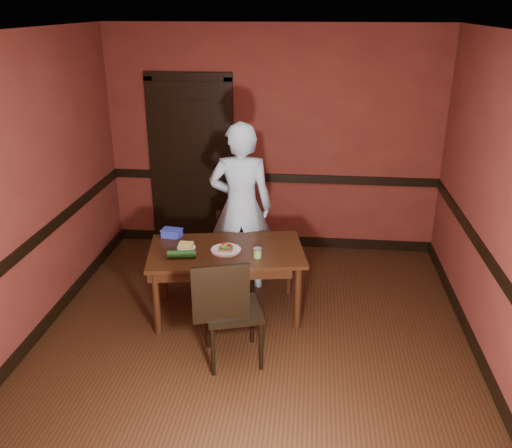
% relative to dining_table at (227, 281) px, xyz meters
% --- Properties ---
extents(floor, '(4.00, 4.50, 0.01)m').
position_rel_dining_table_xyz_m(floor, '(0.31, -0.54, -0.35)').
color(floor, black).
rests_on(floor, ground).
extents(ceiling, '(4.00, 4.50, 0.01)m').
position_rel_dining_table_xyz_m(ceiling, '(0.31, -0.54, 2.35)').
color(ceiling, beige).
rests_on(ceiling, ground).
extents(wall_back, '(4.00, 0.02, 2.70)m').
position_rel_dining_table_xyz_m(wall_back, '(0.31, 1.71, 1.00)').
color(wall_back, maroon).
rests_on(wall_back, ground).
extents(wall_front, '(4.00, 0.02, 2.70)m').
position_rel_dining_table_xyz_m(wall_front, '(0.31, -2.79, 1.00)').
color(wall_front, maroon).
rests_on(wall_front, ground).
extents(wall_left, '(0.02, 4.50, 2.70)m').
position_rel_dining_table_xyz_m(wall_left, '(-1.69, -0.54, 1.00)').
color(wall_left, maroon).
rests_on(wall_left, ground).
extents(wall_right, '(0.02, 4.50, 2.70)m').
position_rel_dining_table_xyz_m(wall_right, '(2.31, -0.54, 1.00)').
color(wall_right, maroon).
rests_on(wall_right, ground).
extents(dado_back, '(4.00, 0.03, 0.10)m').
position_rel_dining_table_xyz_m(dado_back, '(0.31, 1.69, 0.55)').
color(dado_back, black).
rests_on(dado_back, ground).
extents(dado_left, '(0.03, 4.50, 0.10)m').
position_rel_dining_table_xyz_m(dado_left, '(-1.68, -0.54, 0.55)').
color(dado_left, black).
rests_on(dado_left, ground).
extents(dado_right, '(0.03, 4.50, 0.10)m').
position_rel_dining_table_xyz_m(dado_right, '(2.29, -0.54, 0.55)').
color(dado_right, black).
rests_on(dado_right, ground).
extents(baseboard_back, '(4.00, 0.03, 0.12)m').
position_rel_dining_table_xyz_m(baseboard_back, '(0.31, 1.69, -0.29)').
color(baseboard_back, black).
rests_on(baseboard_back, ground).
extents(baseboard_left, '(0.03, 4.50, 0.12)m').
position_rel_dining_table_xyz_m(baseboard_left, '(-1.68, -0.54, -0.29)').
color(baseboard_left, black).
rests_on(baseboard_left, ground).
extents(baseboard_right, '(0.03, 4.50, 0.12)m').
position_rel_dining_table_xyz_m(baseboard_right, '(2.29, -0.54, -0.29)').
color(baseboard_right, black).
rests_on(baseboard_right, ground).
extents(door, '(1.05, 0.07, 2.20)m').
position_rel_dining_table_xyz_m(door, '(-0.69, 1.67, 0.75)').
color(door, black).
rests_on(door, ground).
extents(dining_table, '(1.60, 1.08, 0.69)m').
position_rel_dining_table_xyz_m(dining_table, '(0.00, 0.00, 0.00)').
color(dining_table, black).
rests_on(dining_table, floor).
extents(chair_far, '(0.46, 0.46, 0.81)m').
position_rel_dining_table_xyz_m(chair_far, '(0.01, 0.52, 0.06)').
color(chair_far, black).
rests_on(chair_far, floor).
extents(chair_near, '(0.58, 0.58, 1.00)m').
position_rel_dining_table_xyz_m(chair_near, '(0.17, -0.75, 0.15)').
color(chair_near, black).
rests_on(chair_near, floor).
extents(person, '(0.69, 0.48, 1.81)m').
position_rel_dining_table_xyz_m(person, '(0.06, 0.62, 0.56)').
color(person, '#A4C8E0').
rests_on(person, floor).
extents(sandwich_plate, '(0.29, 0.29, 0.07)m').
position_rel_dining_table_xyz_m(sandwich_plate, '(0.00, -0.03, 0.37)').
color(sandwich_plate, white).
rests_on(sandwich_plate, dining_table).
extents(sauce_jar, '(0.08, 0.08, 0.09)m').
position_rel_dining_table_xyz_m(sauce_jar, '(0.32, -0.14, 0.39)').
color(sauce_jar, '#6C9A47').
rests_on(sauce_jar, dining_table).
extents(cheese_saucer, '(0.18, 0.18, 0.06)m').
position_rel_dining_table_xyz_m(cheese_saucer, '(-0.39, -0.01, 0.37)').
color(cheese_saucer, white).
rests_on(cheese_saucer, dining_table).
extents(food_tub, '(0.21, 0.16, 0.08)m').
position_rel_dining_table_xyz_m(food_tub, '(-0.59, 0.24, 0.39)').
color(food_tub, blue).
rests_on(food_tub, dining_table).
extents(wrapped_veg, '(0.27, 0.11, 0.07)m').
position_rel_dining_table_xyz_m(wrapped_veg, '(-0.38, -0.23, 0.38)').
color(wrapped_veg, '#19501A').
rests_on(wrapped_veg, dining_table).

